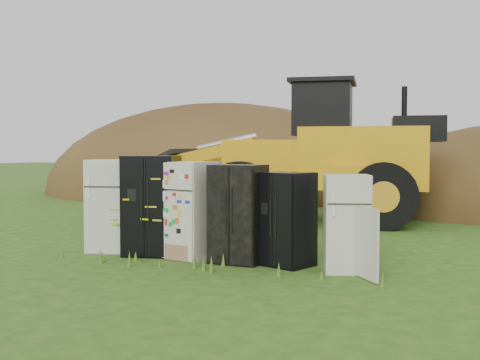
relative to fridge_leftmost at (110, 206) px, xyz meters
The scene contains 10 objects.
ground 2.59m from the fridge_leftmost, ahead, with size 120.00×120.00×0.00m, color #245015.
fridge_leftmost is the anchor object (origin of this frame).
fridge_black_side 0.96m from the fridge_leftmost, ahead, with size 1.00×0.79×1.91m, color black, non-canonical shape.
fridge_sticker 1.80m from the fridge_leftmost, ahead, with size 0.81×0.74×1.81m, color silver, non-canonical shape.
fridge_dark_mid 2.80m from the fridge_leftmost, ahead, with size 0.90×0.74×1.76m, color black, non-canonical shape.
fridge_black_right 3.70m from the fridge_leftmost, ahead, with size 0.82×0.68×1.64m, color black, non-canonical shape.
fridge_open_door 4.78m from the fridge_leftmost, ahead, with size 0.73×0.68×1.62m, color silver, non-canonical shape.
wheel_loader 6.49m from the fridge_leftmost, 75.90° to the left, with size 8.15×3.30×3.94m, color orange, non-canonical shape.
dirt_mound_left 15.40m from the fridge_leftmost, 107.82° to the left, with size 16.65×12.48×8.18m, color #442D15.
dirt_mound_back 18.31m from the fridge_leftmost, 81.43° to the left, with size 16.10×10.74×5.86m, color #442D15.
Camera 1 is at (4.70, -9.86, 2.05)m, focal length 45.00 mm.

